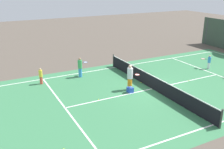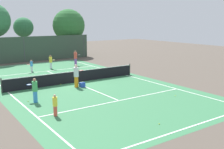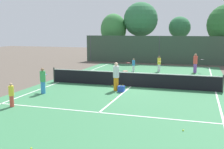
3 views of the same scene
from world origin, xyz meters
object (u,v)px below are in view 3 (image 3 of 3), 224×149
object	(u,v)px
tennis_ball_4	(114,66)
tennis_ball_1	(141,78)
ball_crate	(121,89)
tennis_ball_7	(112,85)
tennis_ball_5	(42,91)
player_4	(195,63)
tennis_ball_6	(111,100)
player_1	(11,95)
tennis_ball_2	(193,73)
player_5	(43,80)
player_3	(116,76)
tennis_ball_0	(31,148)
player_2	(159,64)
player_0	(133,65)
tennis_ball_3	(183,130)

from	to	relation	value
tennis_ball_4	tennis_ball_1	bearing A→B (deg)	-57.00
ball_crate	tennis_ball_7	size ratio (longest dim) A/B	6.45
tennis_ball_5	player_4	bearing A→B (deg)	50.83
ball_crate	tennis_ball_6	world-z (taller)	ball_crate
player_1	tennis_ball_2	world-z (taller)	player_1
player_5	tennis_ball_2	distance (m)	13.96
tennis_ball_2	tennis_ball_5	size ratio (longest dim) A/B	1.00
player_3	tennis_ball_6	distance (m)	2.84
tennis_ball_0	tennis_ball_2	size ratio (longest dim) A/B	1.00
player_5	tennis_ball_5	size ratio (longest dim) A/B	24.07
player_4	tennis_ball_6	distance (m)	12.87
player_2	tennis_ball_0	bearing A→B (deg)	-95.03
player_5	tennis_ball_6	world-z (taller)	player_5
player_0	player_3	xyz separation A→B (m)	(0.83, -8.47, 0.30)
player_1	tennis_ball_5	bearing A→B (deg)	96.97
tennis_ball_0	tennis_ball_1	distance (m)	14.33
player_3	tennis_ball_5	size ratio (longest dim) A/B	27.62
tennis_ball_4	tennis_ball_6	distance (m)	14.71
tennis_ball_0	tennis_ball_2	xyz separation A→B (m)	(4.72, 18.21, 0.00)
tennis_ball_1	tennis_ball_4	xyz separation A→B (m)	(-4.25, 6.55, 0.00)
tennis_ball_6	tennis_ball_7	distance (m)	4.25
tennis_ball_5	tennis_ball_6	distance (m)	4.98
player_5	tennis_ball_4	size ratio (longest dim) A/B	24.07
tennis_ball_0	tennis_ball_6	xyz separation A→B (m)	(0.62, 6.75, 0.00)
player_1	ball_crate	size ratio (longest dim) A/B	2.89
tennis_ball_1	tennis_ball_2	world-z (taller)	same
tennis_ball_2	tennis_ball_4	xyz separation A→B (m)	(-8.24, 2.66, 0.00)
player_0	player_2	bearing A→B (deg)	13.86
player_2	player_3	bearing A→B (deg)	-99.42
tennis_ball_7	player_4	bearing A→B (deg)	55.86
ball_crate	tennis_ball_4	xyz separation A→B (m)	(-4.04, 11.67, -0.15)
player_5	tennis_ball_3	bearing A→B (deg)	-25.50
player_5	tennis_ball_1	bearing A→B (deg)	56.54
player_1	tennis_ball_7	xyz separation A→B (m)	(3.25, 6.67, -0.60)
tennis_ball_2	tennis_ball_7	xyz separation A→B (m)	(-5.32, -7.39, 0.00)
tennis_ball_6	player_5	bearing A→B (deg)	173.49
player_2	tennis_ball_2	distance (m)	3.19
player_2	tennis_ball_1	size ratio (longest dim) A/B	22.45
tennis_ball_2	tennis_ball_5	bearing A→B (deg)	-130.45
player_4	tennis_ball_1	xyz separation A→B (m)	(-4.13, -4.56, -0.86)
player_0	tennis_ball_3	xyz separation A→B (m)	(5.35, -14.68, -0.61)
player_2	tennis_ball_0	distance (m)	18.52
tennis_ball_2	tennis_ball_4	size ratio (longest dim) A/B	1.00
tennis_ball_3	tennis_ball_4	distance (m)	19.48
tennis_ball_1	tennis_ball_4	world-z (taller)	same
ball_crate	tennis_ball_6	size ratio (longest dim) A/B	6.45
player_4	tennis_ball_5	world-z (taller)	player_4
tennis_ball_6	tennis_ball_2	bearing A→B (deg)	70.32
player_1	tennis_ball_1	world-z (taller)	player_1
player_2	player_4	bearing A→B (deg)	7.62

